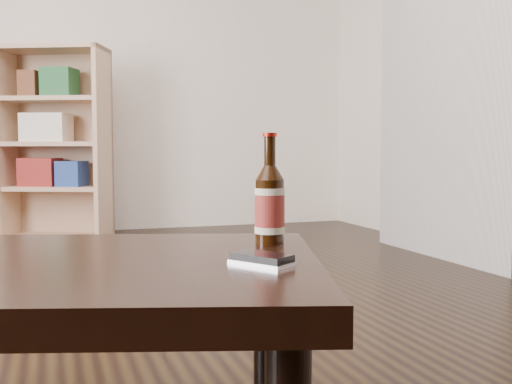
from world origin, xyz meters
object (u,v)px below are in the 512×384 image
object	(u,v)px
beer_bottle	(270,205)
phone	(262,259)
coffee_table	(2,292)
bookshelf	(56,140)

from	to	relation	value
beer_bottle	phone	size ratio (longest dim) A/B	1.92
coffee_table	phone	distance (m)	0.46
bookshelf	beer_bottle	world-z (taller)	bookshelf
beer_bottle	bookshelf	bearing A→B (deg)	96.84
beer_bottle	phone	xyz separation A→B (m)	(-0.09, -0.21, -0.07)
bookshelf	phone	xyz separation A→B (m)	(0.29, -3.40, -0.25)
coffee_table	bookshelf	bearing A→B (deg)	87.72
coffee_table	beer_bottle	world-z (taller)	beer_bottle
coffee_table	phone	world-z (taller)	phone
coffee_table	beer_bottle	size ratio (longest dim) A/B	5.50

